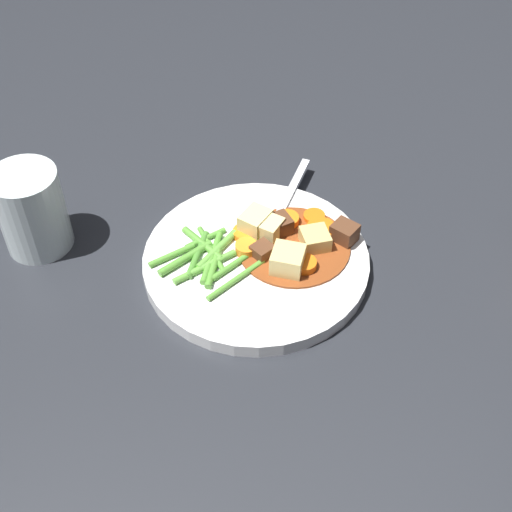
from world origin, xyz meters
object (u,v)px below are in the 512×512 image
object	(u,v)px
carrot_slice_2	(321,231)
meat_chunk_0	(262,250)
potato_chunk_1	(270,230)
carrot_slice_1	(304,265)
potato_chunk_2	(288,261)
potato_chunk_3	(256,222)
dinner_plate	(256,261)
carrot_slice_0	(287,220)
carrot_slice_4	(244,233)
meat_chunk_1	(281,225)
water_glass	(32,211)
meat_chunk_2	(344,233)
potato_chunk_0	(315,240)
carrot_slice_5	(314,217)
fork	(284,204)
carrot_slice_3	(246,248)

from	to	relation	value
carrot_slice_2	meat_chunk_0	world-z (taller)	meat_chunk_0
potato_chunk_1	carrot_slice_1	bearing A→B (deg)	-54.02
carrot_slice_2	potato_chunk_2	xyz separation A→B (m)	(-0.04, -0.06, 0.01)
potato_chunk_2	potato_chunk_3	distance (m)	0.07
dinner_plate	carrot_slice_0	xyz separation A→B (m)	(0.04, 0.05, 0.01)
carrot_slice_1	carrot_slice_4	world-z (taller)	carrot_slice_1
meat_chunk_1	water_glass	size ratio (longest dim) A/B	0.25
dinner_plate	meat_chunk_2	xyz separation A→B (m)	(0.10, 0.02, 0.02)
potato_chunk_0	potato_chunk_2	world-z (taller)	potato_chunk_2
carrot_slice_0	potato_chunk_2	xyz separation A→B (m)	(-0.00, -0.07, 0.01)
carrot_slice_5	potato_chunk_1	xyz separation A→B (m)	(-0.06, -0.03, 0.01)
water_glass	potato_chunk_2	bearing A→B (deg)	-12.88
carrot_slice_0	water_glass	distance (m)	0.30
carrot_slice_1	potato_chunk_1	xyz separation A→B (m)	(-0.04, 0.05, 0.01)
meat_chunk_2	carrot_slice_4	bearing A→B (deg)	174.88
carrot_slice_0	potato_chunk_1	distance (m)	0.03
potato_chunk_2	fork	world-z (taller)	potato_chunk_2
meat_chunk_0	meat_chunk_2	distance (m)	0.10
carrot_slice_3	carrot_slice_4	distance (m)	0.03
potato_chunk_2	carrot_slice_4	bearing A→B (deg)	130.57
potato_chunk_1	potato_chunk_2	world-z (taller)	potato_chunk_2
carrot_slice_0	potato_chunk_1	size ratio (longest dim) A/B	0.95
carrot_slice_4	potato_chunk_0	size ratio (longest dim) A/B	0.87
carrot_slice_3	meat_chunk_1	xyz separation A→B (m)	(0.04, 0.03, 0.01)
potato_chunk_3	meat_chunk_1	world-z (taller)	potato_chunk_3
meat_chunk_0	carrot_slice_4	bearing A→B (deg)	121.72
carrot_slice_0	fork	world-z (taller)	carrot_slice_0
carrot_slice_3	potato_chunk_2	distance (m)	0.05
carrot_slice_5	potato_chunk_2	size ratio (longest dim) A/B	0.74
carrot_slice_2	meat_chunk_0	size ratio (longest dim) A/B	1.47
carrot_slice_4	fork	distance (m)	0.07
potato_chunk_0	meat_chunk_1	world-z (taller)	same
carrot_slice_3	meat_chunk_2	distance (m)	0.12
carrot_slice_3	carrot_slice_5	xyz separation A→B (m)	(0.08, 0.05, -0.00)
carrot_slice_3	meat_chunk_0	bearing A→B (deg)	-17.65
potato_chunk_1	potato_chunk_3	world-z (taller)	potato_chunk_3
carrot_slice_4	meat_chunk_1	bearing A→B (deg)	7.38
fork	meat_chunk_1	bearing A→B (deg)	-97.77
potato_chunk_2	water_glass	xyz separation A→B (m)	(-0.29, 0.07, 0.02)
meat_chunk_2	fork	size ratio (longest dim) A/B	0.17
potato_chunk_3	meat_chunk_0	world-z (taller)	potato_chunk_3
carrot_slice_1	carrot_slice_2	world-z (taller)	same
dinner_plate	meat_chunk_0	world-z (taller)	meat_chunk_0
dinner_plate	fork	world-z (taller)	fork
carrot_slice_1	carrot_slice_4	bearing A→B (deg)	140.21
carrot_slice_4	potato_chunk_0	xyz separation A→B (m)	(0.08, -0.02, 0.01)
carrot_slice_2	carrot_slice_1	bearing A→B (deg)	-113.02
meat_chunk_1	water_glass	xyz separation A→B (m)	(-0.29, 0.01, 0.02)
meat_chunk_0	fork	world-z (taller)	meat_chunk_0
carrot_slice_1	fork	bearing A→B (deg)	99.16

